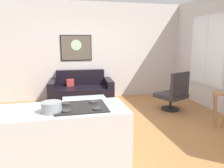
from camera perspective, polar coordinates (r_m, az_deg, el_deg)
ground at (r=4.38m, az=1.37°, el=-11.66°), size 6.40×6.40×0.04m
back_wall at (r=6.41m, az=-4.07°, el=8.76°), size 6.40×0.05×2.80m
couch at (r=6.02m, az=-8.23°, el=-2.12°), size 1.77×0.99×0.88m
coffee_table at (r=4.75m, az=-7.30°, el=-4.40°), size 0.96×0.61×0.44m
armchair at (r=5.44m, az=16.26°, el=-2.32°), size 0.84×0.83×0.97m
bar_stool at (r=4.67m, az=26.76°, el=-4.23°), size 0.34×0.33×0.72m
kitchen_counter at (r=2.72m, az=-14.60°, el=-15.83°), size 1.68×0.69×0.95m
mixing_bowl at (r=2.42m, az=-15.89°, el=-6.02°), size 0.22×0.22×0.12m
wall_painting at (r=6.29m, az=-9.55°, el=9.51°), size 0.88×0.03×0.73m
window at (r=6.00m, az=23.99°, el=8.11°), size 0.03×1.32×1.77m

